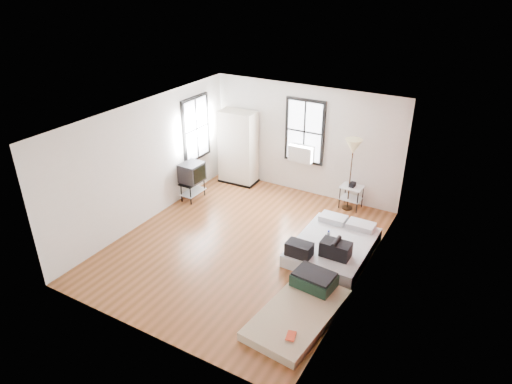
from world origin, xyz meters
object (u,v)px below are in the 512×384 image
Objects in this scene: side_table at (352,191)px; tv_stand at (192,174)px; wardrobe at (238,148)px; mattress_main at (333,246)px; mattress_bare at (302,305)px; floor_lamp at (353,150)px.

tv_stand reaches higher than side_table.
wardrobe reaches higher than side_table.
mattress_main is 4.11m from wardrobe.
mattress_bare is 4.04m from side_table.
side_table is (-0.33, 2.06, 0.28)m from mattress_main.
mattress_main is 0.95× the size of mattress_bare.
wardrobe is (-3.70, 3.93, 0.86)m from mattress_bare.
wardrobe is 3.22m from side_table.
wardrobe is at bearing 138.60° from mattress_bare.
wardrobe reaches higher than tv_stand.
tv_stand is (-0.46, -1.45, -0.29)m from wardrobe.
tv_stand reaches higher than mattress_main.
floor_lamp is (-0.05, -0.07, 1.08)m from side_table.
tv_stand is at bearing -157.99° from floor_lamp.
mattress_main is 2.10m from side_table.
mattress_bare is at bearing -49.23° from wardrobe.
side_table is at bearing 23.09° from tv_stand.
wardrobe is 2.04× the size of tv_stand.
side_table is 0.38× the size of floor_lamp.
wardrobe reaches higher than mattress_bare.
mattress_main is 2.44m from floor_lamp.
mattress_bare is at bearing -30.41° from tv_stand.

